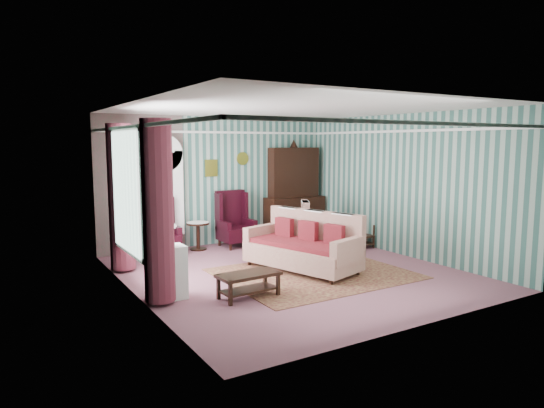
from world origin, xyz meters
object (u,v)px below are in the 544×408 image
round_side_table (198,236)px  dresser_hutch (295,190)px  sofa (302,246)px  seated_woman (160,228)px  coffee_table (249,285)px  bookcase (164,199)px  plant_stand (167,273)px  wingback_right (236,219)px  nest_table (362,236)px  floral_armchair (289,227)px  wingback_left (160,226)px

round_side_table → dresser_hutch: bearing=2.6°
dresser_hutch → sofa: bearing=-121.4°
seated_woman → coffee_table: (0.28, -3.31, -0.40)m
bookcase → dresser_hutch: bearing=-2.1°
bookcase → coffee_table: bearing=-89.6°
round_side_table → plant_stand: 3.36m
round_side_table → seated_woman: bearing=-170.5°
seated_woman → dresser_hutch: bearing=4.4°
dresser_hutch → round_side_table: dresser_hutch is taller
seated_woman → coffee_table: bearing=-85.2°
dresser_hutch → plant_stand: 5.31m
wingback_right → sofa: 2.43m
round_side_table → nest_table: bearing=-28.2°
round_side_table → coffee_table: bearing=-100.2°
seated_woman → plant_stand: seated_woman is taller
coffee_table → wingback_right: bearing=66.0°
round_side_table → nest_table: round_side_table is taller
floral_armchair → wingback_right: bearing=69.2°
wingback_left → round_side_table: size_ratio=2.08×
bookcase → round_side_table: (0.65, -0.24, -0.82)m
wingback_left → plant_stand: 2.87m
nest_table → floral_armchair: (-1.55, 0.55, 0.25)m
dresser_hutch → floral_armchair: 1.73m
sofa → nest_table: bearing=-85.3°
wingback_left → nest_table: bearing=-20.8°
wingback_left → round_side_table: wingback_left is taller
floral_armchair → dresser_hutch: bearing=-6.2°
nest_table → coffee_table: 4.18m
nest_table → plant_stand: (-4.87, -1.20, 0.13)m
plant_stand → coffee_table: (1.08, -0.56, -0.21)m
round_side_table → floral_armchair: bearing=-35.3°
plant_stand → dresser_hutch: bearing=35.1°
plant_stand → floral_armchair: size_ratio=0.76×
seated_woman → plant_stand: size_ratio=1.47×
floral_armchair → round_side_table: bearing=86.2°
wingback_right → floral_armchair: wingback_right is taller
bookcase → dresser_hutch: dresser_hutch is taller
bookcase → dresser_hutch: size_ratio=0.95×
wingback_right → plant_stand: bearing=-132.8°
floral_armchair → coffee_table: floral_armchair is taller
floral_armchair → seated_woman: bearing=99.9°
floral_armchair → coffee_table: size_ratio=1.11×
dresser_hutch → nest_table: bearing=-72.6°
wingback_left → coffee_table: 3.35m
dresser_hutch → round_side_table: (-2.60, -0.12, -0.88)m
nest_table → coffee_table: size_ratio=0.57×
seated_woman → plant_stand: bearing=-106.2°
sofa → floral_armchair: floral_armchair is taller
plant_stand → nest_table: bearing=13.8°
wingback_right → wingback_left: bearing=180.0°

